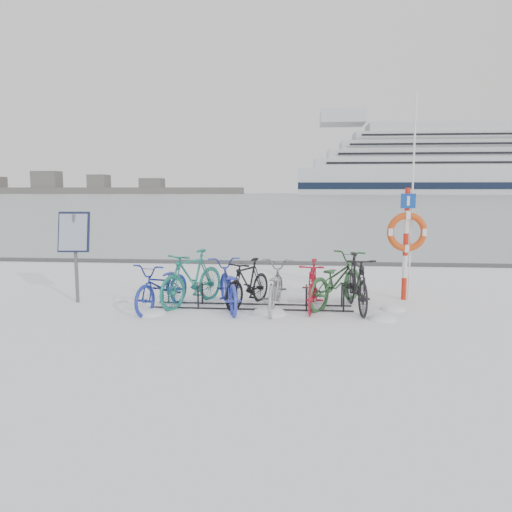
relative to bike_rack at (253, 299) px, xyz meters
name	(u,v)px	position (x,y,z in m)	size (l,w,h in m)	color
ground	(253,307)	(0.00, 0.00, -0.18)	(900.00, 900.00, 0.00)	white
ice_sheet	(297,197)	(0.00, 155.00, -0.17)	(400.00, 298.00, 0.02)	#9AA8AE
quay_edge	(270,263)	(0.00, 5.90, -0.13)	(400.00, 0.25, 0.10)	#3F3F42
bike_rack	(253,299)	(0.00, 0.00, 0.00)	(4.00, 0.48, 0.46)	black
info_board	(74,237)	(-3.75, 0.13, 1.20)	(0.66, 0.30, 1.92)	#595B5E
lifebuoy_station	(407,232)	(3.21, 0.96, 1.29)	(0.84, 0.23, 4.38)	red
cruise_ferry	(450,167)	(68.80, 227.49, 12.31)	(139.63, 26.33, 45.88)	silver
shoreline	(78,189)	(-122.02, 260.00, 2.61)	(180.00, 12.00, 9.50)	#4C4C4C
bike_0	(163,284)	(-1.78, -0.24, 0.32)	(0.66, 1.89, 0.99)	#1C2D9C
bike_1	(192,276)	(-1.28, 0.19, 0.40)	(0.55, 1.95, 1.17)	#1D7163
bike_2	(228,284)	(-0.50, -0.12, 0.32)	(0.67, 1.91, 1.00)	#2D3BB6
bike_3	(248,281)	(-0.12, 0.20, 0.32)	(0.47, 1.66, 1.00)	black
bike_4	(275,285)	(0.44, -0.11, 0.32)	(0.66, 1.89, 0.99)	gray
bike_5	(313,284)	(1.20, 0.00, 0.33)	(0.48, 1.69, 1.02)	#A31024
bike_6	(336,278)	(1.69, 0.39, 0.38)	(0.74, 2.12, 1.11)	#29592E
bike_7	(357,281)	(2.07, 0.03, 0.40)	(0.54, 1.92, 1.15)	black
snow_drifts	(268,310)	(0.32, -0.20, -0.18)	(6.11, 1.90, 0.24)	white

